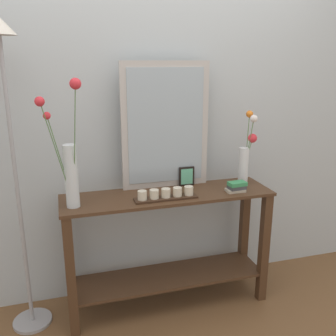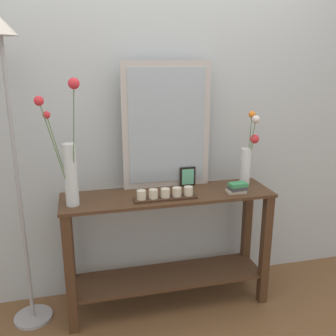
# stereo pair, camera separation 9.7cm
# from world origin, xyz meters

# --- Properties ---
(ground_plane) EXTENTS (7.00, 6.00, 0.02)m
(ground_plane) POSITION_xyz_m (0.00, 0.00, -0.01)
(ground_plane) COLOR brown
(wall_back) EXTENTS (6.40, 0.08, 2.70)m
(wall_back) POSITION_xyz_m (0.00, 0.30, 1.35)
(wall_back) COLOR #B2BCC1
(wall_back) RESTS_ON ground
(console_table) EXTENTS (1.35, 0.37, 0.80)m
(console_table) POSITION_xyz_m (0.00, 0.00, 0.48)
(console_table) COLOR #472D1C
(console_table) RESTS_ON ground
(mirror_leaning) EXTENTS (0.58, 0.03, 0.82)m
(mirror_leaning) POSITION_xyz_m (0.03, 0.15, 1.21)
(mirror_leaning) COLOR #B7B2AD
(mirror_leaning) RESTS_ON console_table
(tall_vase_left) EXTENTS (0.24, 0.18, 0.73)m
(tall_vase_left) POSITION_xyz_m (-0.59, -0.07, 1.06)
(tall_vase_left) COLOR silver
(tall_vase_left) RESTS_ON console_table
(vase_right) EXTENTS (0.11, 0.14, 0.50)m
(vase_right) POSITION_xyz_m (0.56, 0.05, 1.00)
(vase_right) COLOR silver
(vase_right) RESTS_ON console_table
(candle_tray) EXTENTS (0.39, 0.09, 0.07)m
(candle_tray) POSITION_xyz_m (-0.04, -0.09, 0.83)
(candle_tray) COLOR #382316
(candle_tray) RESTS_ON console_table
(picture_frame_small) EXTENTS (0.11, 0.01, 0.13)m
(picture_frame_small) POSITION_xyz_m (0.17, 0.12, 0.86)
(picture_frame_small) COLOR black
(picture_frame_small) RESTS_ON console_table
(book_stack) EXTENTS (0.13, 0.09, 0.07)m
(book_stack) POSITION_xyz_m (0.44, -0.08, 0.83)
(book_stack) COLOR #B2A893
(book_stack) RESTS_ON console_table
(floor_lamp) EXTENTS (0.24, 0.24, 1.84)m
(floor_lamp) POSITION_xyz_m (-0.89, 0.04, 1.24)
(floor_lamp) COLOR #9E9EA3
(floor_lamp) RESTS_ON ground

